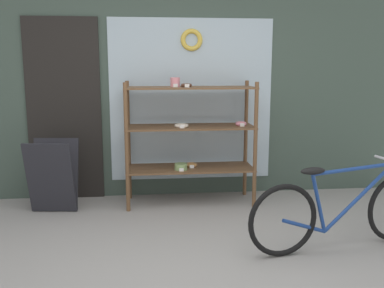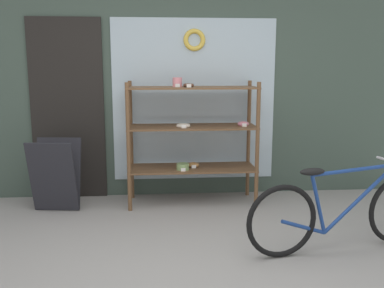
% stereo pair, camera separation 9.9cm
% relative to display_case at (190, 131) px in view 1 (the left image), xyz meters
% --- Properties ---
extents(ground_plane, '(30.00, 30.00, 0.00)m').
position_rel_display_case_xyz_m(ground_plane, '(-0.15, -1.88, -0.83)').
color(ground_plane, gray).
extents(storefront_facade, '(5.81, 0.13, 3.46)m').
position_rel_display_case_xyz_m(storefront_facade, '(-0.18, 0.39, 0.85)').
color(storefront_facade, '#3D4C42').
rests_on(storefront_facade, ground_plane).
extents(display_case, '(1.44, 0.51, 1.43)m').
position_rel_display_case_xyz_m(display_case, '(0.00, 0.00, 0.00)').
color(display_case, brown).
rests_on(display_case, ground_plane).
extents(bicycle, '(1.73, 0.49, 0.75)m').
position_rel_display_case_xyz_m(bicycle, '(1.16, -1.39, -0.50)').
color(bicycle, black).
rests_on(bicycle, ground_plane).
extents(sandwich_board, '(0.53, 0.43, 0.77)m').
position_rel_display_case_xyz_m(sandwich_board, '(-1.49, -0.16, -0.44)').
color(sandwich_board, '#232328').
rests_on(sandwich_board, ground_plane).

